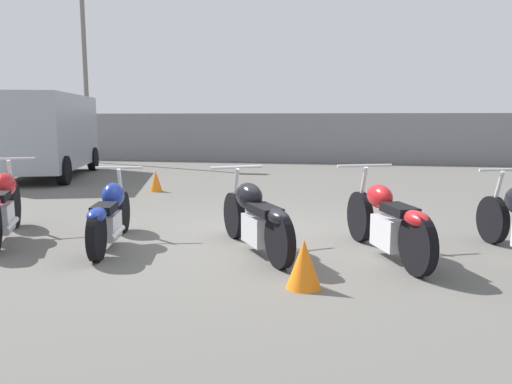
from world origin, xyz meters
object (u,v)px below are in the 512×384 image
(motorcycle_slot_3, at_px, (387,221))
(parked_van, at_px, (43,132))
(motorcycle_slot_1, at_px, (110,215))
(motorcycle_slot_2, at_px, (255,217))
(traffic_cone_near, at_px, (156,181))
(motorcycle_slot_0, at_px, (3,206))
(light_pole_left, at_px, (84,50))
(traffic_cone_far, at_px, (304,264))

(motorcycle_slot_3, height_order, parked_van, parked_van)
(motorcycle_slot_1, relative_size, motorcycle_slot_2, 1.08)
(parked_van, distance_m, traffic_cone_near, 4.53)
(motorcycle_slot_0, xyz_separation_m, traffic_cone_near, (0.37, 4.49, -0.23))
(motorcycle_slot_0, bearing_deg, motorcycle_slot_1, -28.94)
(motorcycle_slot_3, xyz_separation_m, parked_van, (-8.47, 6.51, 0.80))
(motorcycle_slot_2, bearing_deg, light_pole_left, 94.57)
(motorcycle_slot_3, relative_size, traffic_cone_near, 4.45)
(traffic_cone_near, bearing_deg, motorcycle_slot_3, -44.71)
(motorcycle_slot_1, xyz_separation_m, traffic_cone_near, (-1.16, 4.55, -0.17))
(motorcycle_slot_1, bearing_deg, motorcycle_slot_2, -12.43)
(motorcycle_slot_2, distance_m, traffic_cone_near, 5.43)
(light_pole_left, bearing_deg, motorcycle_slot_2, -53.86)
(motorcycle_slot_0, bearing_deg, traffic_cone_far, -43.56)
(light_pole_left, bearing_deg, motorcycle_slot_1, -60.67)
(motorcycle_slot_2, height_order, traffic_cone_far, motorcycle_slot_2)
(motorcycle_slot_2, xyz_separation_m, motorcycle_slot_3, (1.53, 0.03, -0.01))
(motorcycle_slot_0, distance_m, parked_van, 7.46)
(light_pole_left, height_order, motorcycle_slot_3, light_pole_left)
(motorcycle_slot_2, distance_m, motorcycle_slot_3, 1.53)
(motorcycle_slot_2, xyz_separation_m, traffic_cone_near, (-3.00, 4.52, -0.20))
(light_pole_left, distance_m, parked_van, 5.40)
(light_pole_left, distance_m, traffic_cone_near, 9.07)
(light_pole_left, bearing_deg, parked_van, -75.89)
(motorcycle_slot_3, distance_m, traffic_cone_far, 1.50)
(motorcycle_slot_1, bearing_deg, motorcycle_slot_3, -12.38)
(motorcycle_slot_3, bearing_deg, light_pole_left, 110.06)
(motorcycle_slot_0, xyz_separation_m, motorcycle_slot_3, (4.91, 0.00, -0.03))
(motorcycle_slot_0, xyz_separation_m, motorcycle_slot_2, (3.37, -0.03, -0.02))
(parked_van, distance_m, traffic_cone_far, 10.89)
(motorcycle_slot_2, bearing_deg, motorcycle_slot_3, -30.53)
(motorcycle_slot_1, bearing_deg, light_pole_left, 105.98)
(motorcycle_slot_0, bearing_deg, motorcycle_slot_3, -26.81)
(traffic_cone_near, height_order, traffic_cone_far, traffic_cone_far)
(light_pole_left, distance_m, motorcycle_slot_3, 15.04)
(light_pole_left, height_order, motorcycle_slot_1, light_pole_left)
(parked_van, height_order, traffic_cone_near, parked_van)
(light_pole_left, bearing_deg, traffic_cone_far, -54.46)
(motorcycle_slot_0, relative_size, motorcycle_slot_2, 1.08)
(light_pole_left, distance_m, motorcycle_slot_0, 12.49)
(light_pole_left, height_order, traffic_cone_far, light_pole_left)
(light_pole_left, distance_m, motorcycle_slot_2, 14.13)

